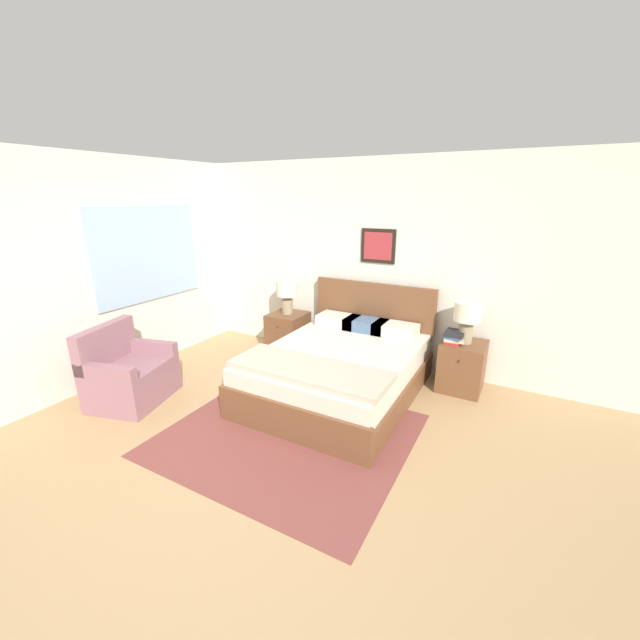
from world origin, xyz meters
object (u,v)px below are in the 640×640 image
bed (340,369)px  table_lamp_near_window (287,292)px  armchair (129,375)px  nightstand_by_door (462,366)px  table_lamp_by_door (467,316)px  nightstand_near_window (288,333)px

bed → table_lamp_near_window: 1.54m
armchair → nightstand_by_door: 3.71m
armchair → bed: bearing=107.2°
table_lamp_by_door → nightstand_by_door: bearing=-69.9°
nightstand_by_door → table_lamp_near_window: bearing=179.7°
table_lamp_by_door → table_lamp_near_window: bearing=180.0°
armchair → table_lamp_by_door: table_lamp_by_door is taller
armchair → table_lamp_by_door: size_ratio=2.03×
bed → nightstand_near_window: bed is taller
nightstand_near_window → nightstand_by_door: bearing=0.0°
armchair → nightstand_near_window: bearing=144.0°
table_lamp_near_window → table_lamp_by_door: 2.38m
bed → armchair: 2.30m
bed → table_lamp_by_door: size_ratio=4.45×
table_lamp_near_window → table_lamp_by_door: size_ratio=1.00×
nightstand_near_window → nightstand_by_door: same height
bed → armchair: bed is taller
armchair → table_lamp_near_window: (0.74, 2.02, 0.58)m
bed → nightstand_near_window: 1.41m
armchair → nightstand_by_door: size_ratio=1.67×
bed → armchair: (-1.93, -1.24, -0.01)m
nightstand_near_window → nightstand_by_door: (2.38, 0.00, 0.00)m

